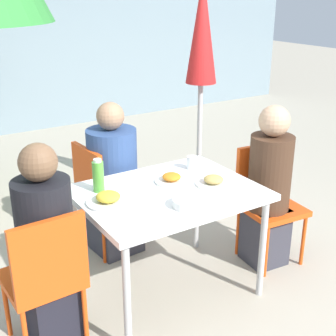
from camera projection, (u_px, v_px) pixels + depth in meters
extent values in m
plane|color=#B2A893|center=(168.00, 290.00, 3.20)|extent=(24.00, 24.00, 0.00)
cube|color=white|center=(168.00, 193.00, 2.94)|extent=(1.11, 0.85, 0.04)
cylinder|color=#B7B7B7|center=(127.00, 299.00, 2.54)|extent=(0.04, 0.04, 0.70)
cylinder|color=#B7B7B7|center=(262.00, 248.00, 3.03)|extent=(0.04, 0.04, 0.70)
cylinder|color=#B7B7B7|center=(76.00, 241.00, 3.12)|extent=(0.04, 0.04, 0.70)
cylinder|color=#B7B7B7|center=(197.00, 207.00, 3.61)|extent=(0.04, 0.04, 0.70)
cube|color=#E54C14|center=(42.00, 279.00, 2.59)|extent=(0.42, 0.42, 0.04)
cube|color=#E54C14|center=(50.00, 258.00, 2.37)|extent=(0.40, 0.05, 0.42)
cylinder|color=#E54C14|center=(6.00, 307.00, 2.71)|extent=(0.03, 0.03, 0.40)
cylinder|color=#E54C14|center=(62.00, 287.00, 2.89)|extent=(0.03, 0.03, 0.40)
cylinder|color=#E54C14|center=(85.00, 316.00, 2.63)|extent=(0.03, 0.03, 0.40)
cube|color=black|center=(53.00, 305.00, 2.69)|extent=(0.29, 0.29, 0.44)
cylinder|color=black|center=(45.00, 229.00, 2.51)|extent=(0.31, 0.31, 0.56)
sphere|color=brown|center=(38.00, 162.00, 2.37)|extent=(0.20, 0.20, 0.20)
cube|color=#E54C14|center=(272.00, 209.00, 3.41)|extent=(0.43, 0.43, 0.04)
cube|color=#E54C14|center=(259.00, 171.00, 3.48)|extent=(0.40, 0.07, 0.42)
cylinder|color=#E54C14|center=(303.00, 240.00, 3.42)|extent=(0.03, 0.03, 0.40)
cylinder|color=#E54C14|center=(266.00, 252.00, 3.28)|extent=(0.03, 0.03, 0.40)
cylinder|color=#E54C14|center=(273.00, 221.00, 3.71)|extent=(0.03, 0.03, 0.40)
cylinder|color=#E54C14|center=(238.00, 231.00, 3.56)|extent=(0.03, 0.03, 0.40)
cube|color=#383842|center=(265.00, 235.00, 3.46)|extent=(0.30, 0.30, 0.44)
cylinder|color=#472D1E|center=(270.00, 173.00, 3.29)|extent=(0.30, 0.30, 0.54)
sphere|color=tan|center=(274.00, 121.00, 3.15)|extent=(0.22, 0.22, 0.22)
cube|color=#E54C14|center=(111.00, 198.00, 3.59)|extent=(0.43, 0.43, 0.04)
cube|color=#E54C14|center=(88.00, 176.00, 3.40)|extent=(0.07, 0.40, 0.42)
cylinder|color=#E54C14|center=(119.00, 210.00, 3.89)|extent=(0.03, 0.03, 0.40)
cylinder|color=#E54C14|center=(142.00, 225.00, 3.64)|extent=(0.03, 0.03, 0.40)
cylinder|color=#E54C14|center=(82.00, 222.00, 3.70)|extent=(0.03, 0.03, 0.40)
cylinder|color=#E54C14|center=(104.00, 239.00, 3.45)|extent=(0.03, 0.03, 0.40)
cube|color=#383842|center=(115.00, 224.00, 3.62)|extent=(0.36, 0.36, 0.44)
cylinder|color=navy|center=(112.00, 165.00, 3.45)|extent=(0.37, 0.37, 0.54)
sphere|color=#9E7556|center=(110.00, 116.00, 3.31)|extent=(0.20, 0.20, 0.20)
cylinder|color=#333333|center=(198.00, 203.00, 4.43)|extent=(0.36, 0.36, 0.05)
cylinder|color=#BCBCBC|center=(200.00, 98.00, 4.07)|extent=(0.04, 0.04, 2.07)
cone|color=red|center=(202.00, 28.00, 3.86)|extent=(0.26, 0.26, 0.90)
cylinder|color=white|center=(108.00, 202.00, 2.75)|extent=(0.26, 0.26, 0.01)
ellipsoid|color=gold|center=(108.00, 197.00, 2.74)|extent=(0.14, 0.14, 0.06)
cylinder|color=white|center=(172.00, 181.00, 3.05)|extent=(0.22, 0.22, 0.01)
ellipsoid|color=orange|center=(172.00, 177.00, 3.04)|extent=(0.12, 0.12, 0.05)
cylinder|color=white|center=(213.00, 184.00, 3.01)|extent=(0.23, 0.23, 0.01)
ellipsoid|color=tan|center=(214.00, 179.00, 3.00)|extent=(0.13, 0.13, 0.05)
cylinder|color=#51A338|center=(98.00, 177.00, 2.89)|extent=(0.07, 0.07, 0.19)
cylinder|color=white|center=(97.00, 160.00, 2.85)|extent=(0.05, 0.05, 0.02)
cylinder|color=white|center=(192.00, 163.00, 3.26)|extent=(0.07, 0.07, 0.09)
cylinder|color=white|center=(189.00, 203.00, 2.70)|extent=(0.19, 0.19, 0.05)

